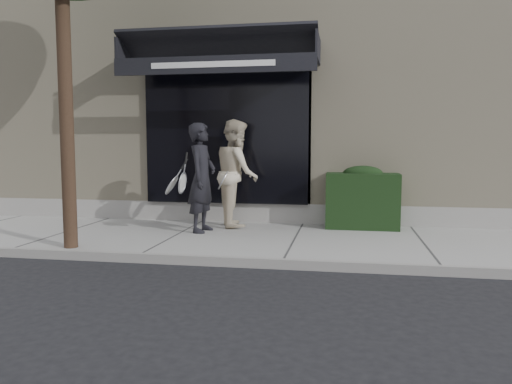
# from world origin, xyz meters

# --- Properties ---
(ground) EXTENTS (80.00, 80.00, 0.00)m
(ground) POSITION_xyz_m (0.00, 0.00, 0.00)
(ground) COLOR black
(ground) RESTS_ON ground
(sidewalk) EXTENTS (20.00, 3.00, 0.12)m
(sidewalk) POSITION_xyz_m (0.00, 0.00, 0.06)
(sidewalk) COLOR #9B9B96
(sidewalk) RESTS_ON ground
(curb) EXTENTS (20.00, 0.10, 0.14)m
(curb) POSITION_xyz_m (0.00, -1.55, 0.07)
(curb) COLOR gray
(curb) RESTS_ON ground
(building_facade) EXTENTS (14.30, 8.04, 5.64)m
(building_facade) POSITION_xyz_m (-0.01, 4.96, 2.74)
(building_facade) COLOR beige
(building_facade) RESTS_ON ground
(hedge) EXTENTS (1.30, 0.70, 1.14)m
(hedge) POSITION_xyz_m (1.10, 1.25, 0.66)
(hedge) COLOR black
(hedge) RESTS_ON sidewalk
(pedestrian_front) EXTENTS (0.78, 0.86, 1.89)m
(pedestrian_front) POSITION_xyz_m (-1.66, 0.33, 1.06)
(pedestrian_front) COLOR black
(pedestrian_front) RESTS_ON sidewalk
(pedestrian_back) EXTENTS (1.01, 1.15, 1.98)m
(pedestrian_back) POSITION_xyz_m (-1.20, 1.05, 1.11)
(pedestrian_back) COLOR beige
(pedestrian_back) RESTS_ON sidewalk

